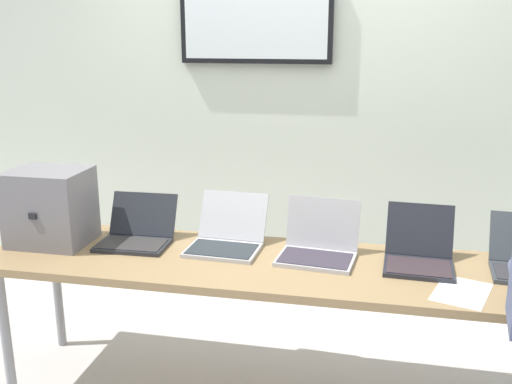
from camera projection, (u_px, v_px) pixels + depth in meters
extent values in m
cube|color=silver|center=(304.00, 123.00, 3.75)|extent=(8.00, 0.06, 2.49)
cube|color=black|center=(256.00, 18.00, 3.58)|extent=(0.95, 0.05, 0.55)
cube|color=white|center=(255.00, 18.00, 3.57)|extent=(0.89, 0.02, 0.49)
cube|color=#93754D|center=(273.00, 266.00, 2.82)|extent=(2.84, 0.70, 0.04)
cylinder|color=gray|center=(5.00, 332.00, 2.94)|extent=(0.05, 0.05, 0.70)
cylinder|color=gray|center=(57.00, 290.00, 3.41)|extent=(0.05, 0.05, 0.70)
cube|color=slate|center=(50.00, 207.00, 3.02)|extent=(0.39, 0.32, 0.39)
cube|color=black|center=(32.00, 216.00, 2.87)|extent=(0.04, 0.01, 0.03)
cube|color=#23252C|center=(133.00, 245.00, 3.01)|extent=(0.36, 0.25, 0.02)
cube|color=#302D2D|center=(132.00, 244.00, 2.99)|extent=(0.34, 0.20, 0.00)
cube|color=#23252C|center=(144.00, 214.00, 3.14)|extent=(0.36, 0.12, 0.21)
cube|color=white|center=(144.00, 214.00, 3.14)|extent=(0.33, 0.10, 0.19)
cube|color=#B0AEB2|center=(223.00, 250.00, 2.94)|extent=(0.37, 0.28, 0.02)
cube|color=#272D31|center=(222.00, 249.00, 2.92)|extent=(0.34, 0.23, 0.00)
cube|color=#B0AEB2|center=(233.00, 215.00, 3.08)|extent=(0.36, 0.15, 0.23)
cube|color=#355184|center=(234.00, 216.00, 3.08)|extent=(0.33, 0.12, 0.21)
cube|color=#B1ADB2|center=(316.00, 259.00, 2.82)|extent=(0.39, 0.30, 0.02)
cube|color=#352E3A|center=(315.00, 258.00, 2.81)|extent=(0.36, 0.24, 0.00)
cube|color=#B1ADB2|center=(323.00, 223.00, 2.93)|extent=(0.37, 0.09, 0.25)
cube|color=silver|center=(323.00, 223.00, 2.93)|extent=(0.34, 0.08, 0.23)
cube|color=#21222A|center=(418.00, 268.00, 2.72)|extent=(0.33, 0.28, 0.02)
cube|color=#33282C|center=(419.00, 266.00, 2.70)|extent=(0.30, 0.22, 0.00)
cube|color=#21222A|center=(420.00, 229.00, 2.85)|extent=(0.32, 0.12, 0.24)
cube|color=#3B4073|center=(420.00, 230.00, 2.85)|extent=(0.29, 0.10, 0.21)
cube|color=white|center=(462.00, 292.00, 2.49)|extent=(0.29, 0.35, 0.00)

